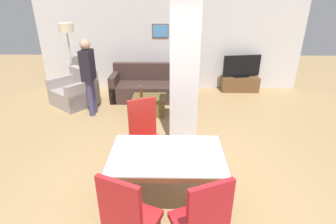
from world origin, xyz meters
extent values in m
plane|color=tan|center=(0.00, 0.00, 0.00)|extent=(18.00, 18.00, 0.00)
cube|color=silver|center=(0.00, 4.63, 1.35)|extent=(7.20, 0.06, 2.70)
cube|color=brown|center=(-0.26, 4.58, 1.60)|extent=(0.44, 0.02, 0.36)
cube|color=#4C8CCC|center=(-0.26, 4.57, 1.60)|extent=(0.40, 0.01, 0.32)
cube|color=silver|center=(0.26, 1.64, 1.35)|extent=(0.49, 0.37, 2.70)
cube|color=brown|center=(0.00, -0.43, 0.69)|extent=(1.42, 0.06, 0.06)
cube|color=brown|center=(0.00, 0.43, 0.69)|extent=(1.42, 0.06, 0.06)
cube|color=brown|center=(-0.68, 0.00, 0.69)|extent=(0.06, 0.80, 0.06)
cube|color=brown|center=(0.68, 0.00, 0.69)|extent=(0.06, 0.80, 0.06)
cube|color=silver|center=(0.00, 0.00, 0.73)|extent=(1.40, 0.90, 0.01)
cube|color=brown|center=(-0.66, -0.41, 0.33)|extent=(0.08, 0.08, 0.66)
cube|color=brown|center=(0.66, -0.41, 0.33)|extent=(0.08, 0.08, 0.66)
cube|color=brown|center=(-0.66, 0.41, 0.33)|extent=(0.08, 0.08, 0.66)
cube|color=brown|center=(0.66, 0.41, 0.33)|extent=(0.08, 0.08, 0.66)
cube|color=#AF221C|center=(-0.32, 0.75, 0.42)|extent=(0.60, 0.60, 0.07)
cube|color=#AF221C|center=(-0.40, 0.93, 0.77)|extent=(0.42, 0.22, 0.63)
cylinder|color=#442F22|center=(-0.07, 0.65, 0.19)|extent=(0.04, 0.04, 0.39)
cylinder|color=#442F22|center=(-0.42, 0.50, 0.19)|extent=(0.04, 0.04, 0.39)
cylinder|color=#442F22|center=(-0.22, 0.99, 0.19)|extent=(0.04, 0.04, 0.39)
cylinder|color=#442F22|center=(-0.57, 0.84, 0.19)|extent=(0.04, 0.04, 0.39)
cube|color=#B21C24|center=(0.32, -0.78, 0.42)|extent=(0.60, 0.60, 0.07)
cube|color=#B21C24|center=(0.40, -0.97, 0.77)|extent=(0.42, 0.21, 0.63)
cylinder|color=#442F22|center=(0.42, -0.53, 0.19)|extent=(0.04, 0.04, 0.39)
cube|color=#B21E22|center=(-0.32, -0.76, 0.42)|extent=(0.60, 0.60, 0.07)
cube|color=#B21E22|center=(-0.40, -0.95, 0.77)|extent=(0.42, 0.22, 0.63)
cylinder|color=#442F22|center=(-0.42, -0.51, 0.19)|extent=(0.04, 0.04, 0.39)
cube|color=#412E29|center=(-0.48, 3.68, 0.21)|extent=(2.01, 0.85, 0.42)
cube|color=#412E29|center=(-0.48, 4.02, 0.65)|extent=(2.01, 0.18, 0.45)
cube|color=#412E29|center=(0.45, 3.68, 0.33)|extent=(0.16, 0.85, 0.67)
cube|color=#412E29|center=(-1.40, 3.68, 0.33)|extent=(0.16, 0.85, 0.67)
cube|color=#A09492|center=(-2.35, 3.29, 0.20)|extent=(1.27, 1.26, 0.40)
cube|color=#A09492|center=(-2.14, 3.56, 0.62)|extent=(0.85, 0.73, 0.44)
cube|color=#A09492|center=(-2.04, 3.04, 0.32)|extent=(0.64, 0.75, 0.64)
cube|color=#A09492|center=(-2.67, 3.55, 0.32)|extent=(0.64, 0.75, 0.64)
cube|color=brown|center=(-0.44, 2.70, 0.43)|extent=(0.74, 0.47, 0.04)
cube|color=brown|center=(-0.44, 2.70, 0.20)|extent=(0.66, 0.39, 0.41)
cylinder|color=#4C2D14|center=(-0.61, 2.64, 0.54)|extent=(0.06, 0.06, 0.18)
cylinder|color=#4C2D14|center=(-0.61, 2.64, 0.66)|extent=(0.02, 0.02, 0.06)
cylinder|color=#B7B7BC|center=(-0.61, 2.64, 0.70)|extent=(0.03, 0.03, 0.01)
cube|color=brown|center=(1.95, 4.35, 0.20)|extent=(1.02, 0.40, 0.41)
cube|color=black|center=(1.95, 4.35, 0.42)|extent=(0.44, 0.26, 0.03)
cube|color=black|center=(1.95, 4.35, 0.72)|extent=(1.03, 0.22, 0.57)
cylinder|color=#B7B7BC|center=(-2.56, 3.98, 0.01)|extent=(0.33, 0.33, 0.02)
cylinder|color=#B7B7BC|center=(-2.56, 3.98, 0.83)|extent=(0.04, 0.04, 1.62)
cylinder|color=beige|center=(-2.56, 3.98, 1.75)|extent=(0.36, 0.36, 0.22)
cylinder|color=#433D64|center=(-1.74, 2.81, 0.41)|extent=(0.13, 0.13, 0.81)
cylinder|color=#433D64|center=(-1.74, 2.64, 0.41)|extent=(0.13, 0.13, 0.81)
cube|color=black|center=(-1.74, 2.73, 1.13)|extent=(0.23, 0.38, 0.64)
sphere|color=tan|center=(-1.74, 2.73, 1.56)|extent=(0.22, 0.22, 0.22)
camera|label=1|loc=(0.06, -2.70, 2.52)|focal=28.00mm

